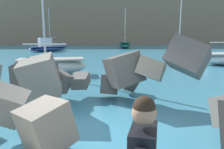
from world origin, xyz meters
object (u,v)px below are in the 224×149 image
object	(u,v)px
boat_near_centre	(52,44)
boat_mid_left	(179,51)
boat_far_left	(125,45)
boat_mid_right	(51,66)
boat_near_right	(47,47)
mooring_buoy_inner	(51,55)

from	to	relation	value
boat_near_centre	boat_mid_left	world-z (taller)	boat_near_centre
boat_far_left	boat_mid_right	bearing A→B (deg)	-103.33
boat_near_right	boat_mid_left	xyz separation A→B (m)	(17.80, -6.37, -0.10)
mooring_buoy_inner	boat_mid_right	bearing A→B (deg)	-74.71
boat_near_centre	boat_mid_left	distance (m)	26.39
boat_near_centre	boat_near_right	xyz separation A→B (m)	(2.18, -10.87, 0.03)
boat_mid_left	boat_near_centre	bearing A→B (deg)	139.21
boat_mid_left	mooring_buoy_inner	distance (m)	15.30
boat_near_right	boat_mid_right	xyz separation A→B (m)	(5.74, -19.46, -0.04)
boat_near_right	boat_mid_left	distance (m)	18.91
mooring_buoy_inner	boat_near_right	bearing A→B (deg)	108.04
boat_near_centre	mooring_buoy_inner	bearing A→B (deg)	-75.79
boat_mid_right	mooring_buoy_inner	size ratio (longest dim) A/B	16.19
boat_near_centre	boat_far_left	bearing A→B (deg)	-12.93
boat_near_right	boat_mid_right	bearing A→B (deg)	-73.57
boat_mid_right	mooring_buoy_inner	world-z (taller)	boat_mid_right
boat_mid_left	boat_far_left	world-z (taller)	boat_far_left
boat_near_centre	mooring_buoy_inner	xyz separation A→B (m)	(4.77, -18.85, -0.38)
mooring_buoy_inner	boat_far_left	bearing A→B (deg)	58.47
boat_near_right	boat_far_left	bearing A→B (deg)	32.00
boat_mid_right	boat_far_left	size ratio (longest dim) A/B	0.98
boat_far_left	mooring_buoy_inner	xyz separation A→B (m)	(-9.55, -15.56, -0.38)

